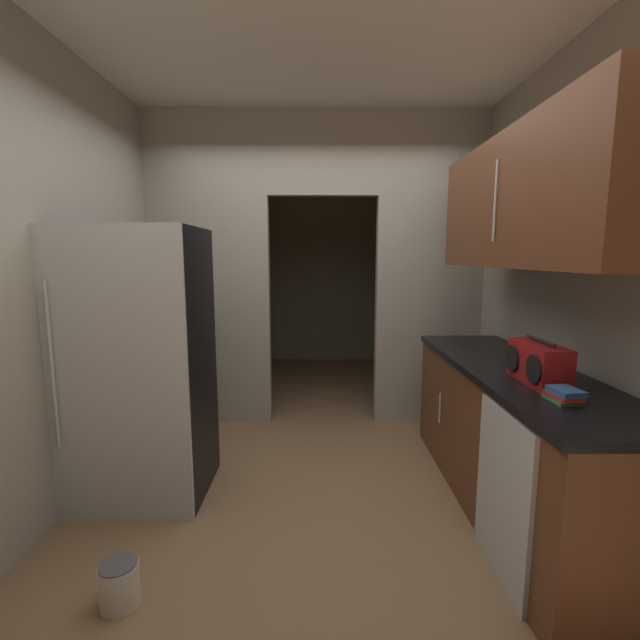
{
  "coord_description": "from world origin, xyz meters",
  "views": [
    {
      "loc": [
        0.01,
        -2.51,
        1.54
      ],
      "look_at": [
        0.03,
        0.89,
        1.04
      ],
      "focal_mm": 24.35,
      "sensor_mm": 36.0,
      "label": 1
    }
  ],
  "objects": [
    {
      "name": "dishwasher",
      "position": [
        0.89,
        -0.59,
        0.41
      ],
      "size": [
        0.02,
        0.56,
        0.82
      ],
      "color": "#B7BABC",
      "rests_on": "ground"
    },
    {
      "name": "refrigerator",
      "position": [
        -1.11,
        0.19,
        0.86
      ],
      "size": [
        0.8,
        0.72,
        1.72
      ],
      "color": "black",
      "rests_on": "ground"
    },
    {
      "name": "book_stack",
      "position": [
        1.13,
        -0.62,
        0.91
      ],
      "size": [
        0.13,
        0.17,
        0.06
      ],
      "color": "#388C47",
      "rests_on": "lower_cabinet_run"
    },
    {
      "name": "upper_cabinet_counterside",
      "position": [
        1.2,
        0.0,
        1.85
      ],
      "size": [
        0.36,
        1.91,
        0.75
      ],
      "color": "brown"
    },
    {
      "name": "boombox",
      "position": [
        1.16,
        -0.31,
        0.99
      ],
      "size": [
        0.17,
        0.4,
        0.24
      ],
      "color": "maroon",
      "rests_on": "lower_cabinet_run"
    },
    {
      "name": "kitchen_overhead_slab",
      "position": [
        0.0,
        0.44,
        2.83
      ],
      "size": [
        3.42,
        6.93,
        0.06
      ],
      "primitive_type": "cube",
      "color": "silver"
    },
    {
      "name": "lower_cabinet_run",
      "position": [
        1.2,
        0.0,
        0.44
      ],
      "size": [
        0.63,
        2.12,
        0.88
      ],
      "color": "brown",
      "rests_on": "ground"
    },
    {
      "name": "adjoining_room_shell",
      "position": [
        0.0,
        3.17,
        1.4
      ],
      "size": [
        3.02,
        2.53,
        2.8
      ],
      "color": "gray",
      "rests_on": "ground"
    },
    {
      "name": "kitchen_partition",
      "position": [
        -0.02,
        1.47,
        1.52
      ],
      "size": [
        3.02,
        0.12,
        2.8
      ],
      "color": "#9E998C",
      "rests_on": "ground"
    },
    {
      "name": "ground",
      "position": [
        0.0,
        0.0,
        0.0
      ],
      "size": [
        20.0,
        20.0,
        0.0
      ],
      "primitive_type": "plane",
      "color": "brown"
    },
    {
      "name": "paint_can",
      "position": [
        -0.87,
        -0.77,
        0.1
      ],
      "size": [
        0.17,
        0.17,
        0.2
      ],
      "color": "silver",
      "rests_on": "ground"
    }
  ]
}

